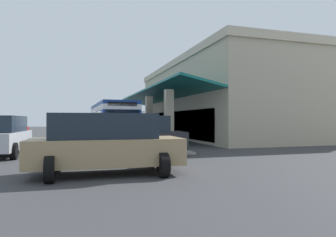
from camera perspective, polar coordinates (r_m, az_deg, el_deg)
The scene contains 10 objects.
ground at distance 28.03m, azimuth 1.13°, elevation -3.92°, with size 120.00×120.00×0.00m, color #38383A.
curb_strip at distance 28.43m, azimuth -5.93°, elevation -3.74°, with size 28.05×0.50×0.12m, color #9E998E.
plaza_building at distance 31.75m, azimuth 11.41°, elevation 3.35°, with size 23.67×16.01×7.56m.
transit_bus at distance 25.05m, azimuth -10.93°, elevation -0.10°, with size 11.27×3.02×3.34m.
parked_suv_silver at distance 16.65m, azimuth -29.64°, elevation -2.83°, with size 4.88×2.36×1.97m.
parked_suv_charcoal at distance 14.72m, azimuth -6.18°, elevation -3.20°, with size 2.98×4.95×1.97m.
parked_suv_red at distance 28.26m, azimuth -28.32°, elevation -1.79°, with size 4.94×2.47×1.97m.
parked_suv_tan at distance 9.78m, azimuth -11.89°, elevation -4.65°, with size 2.83×4.87×1.97m.
pedestrian at distance 18.25m, azimuth -16.55°, elevation -2.96°, with size 0.65×0.41×1.63m.
potted_palm at distance 32.99m, azimuth -5.76°, elevation -2.17°, with size 1.60×1.46×2.75m.
Camera 1 is at (26.57, -0.73, 1.76)m, focal length 31.46 mm.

